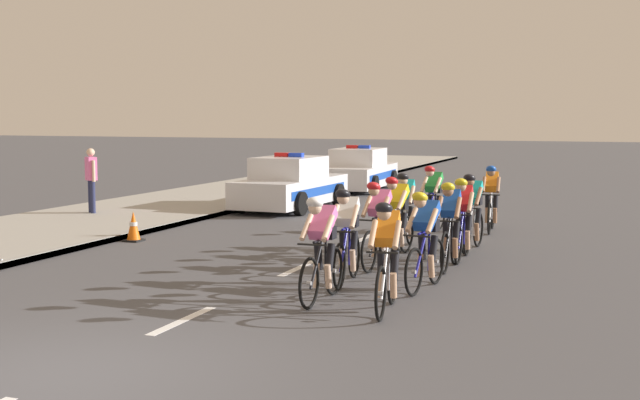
# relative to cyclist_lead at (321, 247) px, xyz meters

# --- Properties ---
(ground_plane) EXTENTS (160.00, 160.00, 0.00)m
(ground_plane) POSITION_rel_cyclist_lead_xyz_m (-1.31, -4.11, -0.79)
(ground_plane) COLOR #4C4C51
(sidewalk_slab) EXTENTS (4.71, 60.00, 0.12)m
(sidewalk_slab) POSITION_rel_cyclist_lead_xyz_m (-8.39, 9.89, -0.73)
(sidewalk_slab) COLOR #A3A099
(sidewalk_slab) RESTS_ON ground
(kerb_edge) EXTENTS (0.16, 60.00, 0.13)m
(kerb_edge) POSITION_rel_cyclist_lead_xyz_m (-6.11, 9.89, -0.72)
(kerb_edge) COLOR #9E9E99
(kerb_edge) RESTS_ON ground
(lane_markings_centre) EXTENTS (0.14, 17.60, 0.01)m
(lane_markings_centre) POSITION_rel_cyclist_lead_xyz_m (-1.31, 2.35, -0.78)
(lane_markings_centre) COLOR white
(lane_markings_centre) RESTS_ON ground
(cyclist_lead) EXTENTS (0.42, 1.72, 1.56)m
(cyclist_lead) POSITION_rel_cyclist_lead_xyz_m (0.00, 0.00, 0.00)
(cyclist_lead) COLOR black
(cyclist_lead) RESTS_ON ground
(cyclist_second) EXTENTS (0.46, 1.72, 1.56)m
(cyclist_second) POSITION_rel_cyclist_lead_xyz_m (1.05, -0.30, 0.00)
(cyclist_second) COLOR black
(cyclist_second) RESTS_ON ground
(cyclist_third) EXTENTS (0.44, 1.72, 1.56)m
(cyclist_third) POSITION_rel_cyclist_lead_xyz_m (-0.08, 1.36, 0.00)
(cyclist_third) COLOR black
(cyclist_third) RESTS_ON ground
(cyclist_fourth) EXTENTS (0.45, 1.72, 1.56)m
(cyclist_fourth) POSITION_rel_cyclist_lead_xyz_m (1.19, 1.32, 0.00)
(cyclist_fourth) COLOR black
(cyclist_fourth) RESTS_ON ground
(cyclist_fifth) EXTENTS (0.43, 1.72, 1.56)m
(cyclist_fifth) POSITION_rel_cyclist_lead_xyz_m (0.00, 2.83, 0.00)
(cyclist_fifth) COLOR black
(cyclist_fifth) RESTS_ON ground
(cyclist_sixth) EXTENTS (0.42, 1.72, 1.56)m
(cyclist_sixth) POSITION_rel_cyclist_lead_xyz_m (1.18, 3.18, 0.00)
(cyclist_sixth) COLOR black
(cyclist_sixth) RESTS_ON ground
(cyclist_seventh) EXTENTS (0.45, 1.72, 1.56)m
(cyclist_seventh) POSITION_rel_cyclist_lead_xyz_m (-0.02, 4.08, 0.00)
(cyclist_seventh) COLOR black
(cyclist_seventh) RESTS_ON ground
(cyclist_eighth) EXTENTS (0.42, 1.72, 1.56)m
(cyclist_eighth) POSITION_rel_cyclist_lead_xyz_m (1.20, 4.16, 0.00)
(cyclist_eighth) COLOR black
(cyclist_eighth) RESTS_ON ground
(cyclist_ninth) EXTENTS (0.43, 1.72, 1.56)m
(cyclist_ninth) POSITION_rel_cyclist_lead_xyz_m (-0.13, 5.13, 0.00)
(cyclist_ninth) COLOR black
(cyclist_ninth) RESTS_ON ground
(cyclist_tenth) EXTENTS (0.44, 1.72, 1.56)m
(cyclist_tenth) POSITION_rel_cyclist_lead_xyz_m (1.17, 5.31, 0.00)
(cyclist_tenth) COLOR black
(cyclist_tenth) RESTS_ON ground
(cyclist_eleventh) EXTENTS (0.45, 1.72, 1.56)m
(cyclist_eleventh) POSITION_rel_cyclist_lead_xyz_m (-0.13, 7.57, 0.00)
(cyclist_eleventh) COLOR black
(cyclist_eleventh) RESTS_ON ground
(cyclist_twelfth) EXTENTS (0.44, 1.72, 1.56)m
(cyclist_twelfth) POSITION_rel_cyclist_lead_xyz_m (1.09, 8.13, 0.00)
(cyclist_twelfth) COLOR black
(cyclist_twelfth) RESTS_ON ground
(police_car_nearest) EXTENTS (2.13, 4.47, 1.59)m
(police_car_nearest) POSITION_rel_cyclist_lead_xyz_m (-4.98, 10.85, -0.11)
(police_car_nearest) COLOR silver
(police_car_nearest) RESTS_ON ground
(police_car_second) EXTENTS (2.14, 4.47, 1.59)m
(police_car_second) POSITION_rel_cyclist_lead_xyz_m (-4.98, 17.13, -0.11)
(police_car_second) COLOR white
(police_car_second) RESTS_ON ground
(traffic_cone_mid) EXTENTS (0.36, 0.36, 0.64)m
(traffic_cone_mid) POSITION_rel_cyclist_lead_xyz_m (-5.73, 4.03, -0.48)
(traffic_cone_mid) COLOR black
(traffic_cone_mid) RESTS_ON ground
(spectator_closest) EXTENTS (0.46, 0.39, 1.68)m
(spectator_closest) POSITION_rel_cyclist_lead_xyz_m (-9.05, 7.22, 0.30)
(spectator_closest) COLOR #23284C
(spectator_closest) RESTS_ON sidewalk_slab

